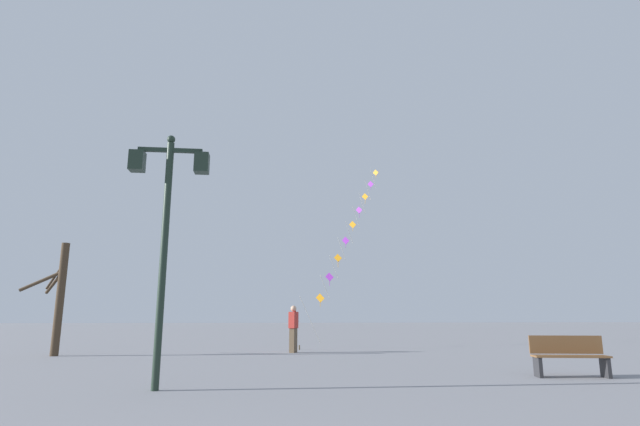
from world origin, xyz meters
The scene contains 6 objects.
ground_plane centered at (0.00, 20.00, 0.00)m, with size 160.00×160.00×0.00m, color gray.
twin_lantern_lamp_post centered at (-1.72, 7.29, 3.39)m, with size 1.53×0.28×4.88m.
kite_train centered at (4.51, 22.71, 5.52)m, with size 5.51×8.89×10.35m.
kite_flyer centered at (1.31, 16.47, 0.90)m, with size 0.43×0.61×1.71m.
bare_tree centered at (-6.90, 15.82, 2.01)m, with size 1.61×1.07×3.85m.
park_bench centered at (7.00, 8.35, 0.45)m, with size 1.65×0.73×0.89m.
Camera 1 is at (0.22, -2.34, 1.32)m, focal length 27.60 mm.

